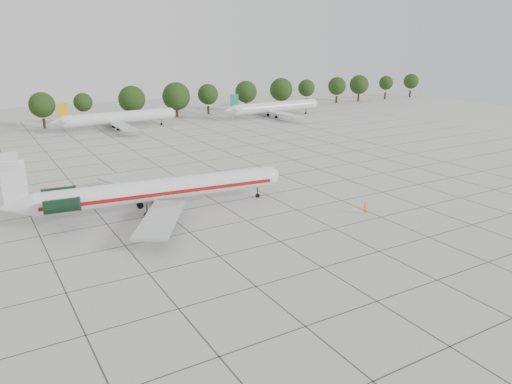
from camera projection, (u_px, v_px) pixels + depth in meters
ground at (246, 221)px, 64.93m from camera, size 260.00×260.00×0.00m
apron_joints at (199, 191)px, 77.23m from camera, size 170.00×170.00×0.02m
main_airliner at (146, 191)px, 66.77m from camera, size 37.93×29.69×8.91m
ground_crew at (365, 208)px, 67.02m from camera, size 0.64×0.44×1.71m
bg_airliner_c at (118, 118)px, 127.01m from camera, size 28.24×27.20×7.40m
bg_airliner_d at (274, 107)px, 145.57m from camera, size 28.24×27.20×7.40m
tree_line at (42, 105)px, 127.15m from camera, size 249.86×8.44×10.22m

